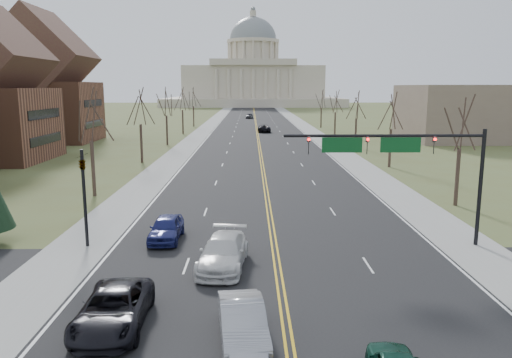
{
  "coord_description": "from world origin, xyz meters",
  "views": [
    {
      "loc": [
        -1.46,
        -16.01,
        9.66
      ],
      "look_at": [
        -1.06,
        19.97,
        3.0
      ],
      "focal_mm": 35.0,
      "sensor_mm": 36.0,
      "label": 1
    }
  ],
  "objects_px": {
    "car_sb_outer_lead": "(113,309)",
    "car_sb_outer_second": "(166,228)",
    "car_sb_inner_second": "(223,252)",
    "car_far_nb": "(264,128)",
    "car_sb_inner_lead": "(243,323)",
    "signal_left": "(84,187)",
    "car_far_sb": "(249,116)",
    "signal_mast": "(399,153)"
  },
  "relations": [
    {
      "from": "car_sb_outer_lead",
      "to": "car_sb_outer_second",
      "type": "height_order",
      "value": "car_sb_outer_second"
    },
    {
      "from": "car_sb_inner_second",
      "to": "car_far_nb",
      "type": "distance_m",
      "value": 82.71
    },
    {
      "from": "car_sb_outer_second",
      "to": "car_far_nb",
      "type": "height_order",
      "value": "car_far_nb"
    },
    {
      "from": "car_sb_inner_lead",
      "to": "car_far_nb",
      "type": "height_order",
      "value": "car_far_nb"
    },
    {
      "from": "signal_left",
      "to": "car_far_sb",
      "type": "bearing_deg",
      "value": 85.57
    },
    {
      "from": "signal_left",
      "to": "car_sb_outer_lead",
      "type": "relative_size",
      "value": 1.06
    },
    {
      "from": "car_sb_inner_lead",
      "to": "car_sb_inner_second",
      "type": "distance_m",
      "value": 8.2
    },
    {
      "from": "signal_mast",
      "to": "car_sb_outer_second",
      "type": "relative_size",
      "value": 2.61
    },
    {
      "from": "signal_mast",
      "to": "car_sb_inner_second",
      "type": "bearing_deg",
      "value": -160.34
    },
    {
      "from": "car_far_sb",
      "to": "car_sb_outer_lead",
      "type": "bearing_deg",
      "value": -85.65
    },
    {
      "from": "car_sb_inner_lead",
      "to": "car_sb_outer_lead",
      "type": "height_order",
      "value": "car_sb_inner_lead"
    },
    {
      "from": "signal_mast",
      "to": "car_far_nb",
      "type": "height_order",
      "value": "signal_mast"
    },
    {
      "from": "car_far_sb",
      "to": "signal_mast",
      "type": "bearing_deg",
      "value": -79.24
    },
    {
      "from": "signal_mast",
      "to": "car_sb_outer_second",
      "type": "height_order",
      "value": "signal_mast"
    },
    {
      "from": "car_sb_inner_second",
      "to": "car_far_sb",
      "type": "xyz_separation_m",
      "value": [
        1.19,
        129.39,
        -0.03
      ]
    },
    {
      "from": "signal_mast",
      "to": "signal_left",
      "type": "xyz_separation_m",
      "value": [
        -18.95,
        0.0,
        -2.05
      ]
    },
    {
      "from": "car_far_sb",
      "to": "car_sb_inner_second",
      "type": "bearing_deg",
      "value": -83.95
    },
    {
      "from": "signal_mast",
      "to": "signal_left",
      "type": "bearing_deg",
      "value": 180.0
    },
    {
      "from": "car_far_nb",
      "to": "car_far_sb",
      "type": "distance_m",
      "value": 46.91
    },
    {
      "from": "signal_mast",
      "to": "car_far_sb",
      "type": "distance_m",
      "value": 126.11
    },
    {
      "from": "signal_left",
      "to": "car_far_nb",
      "type": "xyz_separation_m",
      "value": [
        12.98,
        78.88,
        -2.9
      ]
    },
    {
      "from": "car_sb_inner_lead",
      "to": "car_far_nb",
      "type": "distance_m",
      "value": 90.76
    },
    {
      "from": "signal_mast",
      "to": "car_sb_inner_second",
      "type": "distance_m",
      "value": 12.08
    },
    {
      "from": "car_sb_outer_lead",
      "to": "car_far_sb",
      "type": "xyz_separation_m",
      "value": [
        5.28,
        136.24,
        0.02
      ]
    },
    {
      "from": "car_sb_inner_second",
      "to": "car_sb_outer_lead",
      "type": "bearing_deg",
      "value": -115.34
    },
    {
      "from": "signal_left",
      "to": "car_sb_outer_second",
      "type": "xyz_separation_m",
      "value": [
        4.66,
        1.22,
        -2.91
      ]
    },
    {
      "from": "car_far_nb",
      "to": "car_far_sb",
      "type": "height_order",
      "value": "car_far_sb"
    },
    {
      "from": "signal_mast",
      "to": "car_far_nb",
      "type": "distance_m",
      "value": 79.26
    },
    {
      "from": "signal_mast",
      "to": "car_sb_outer_lead",
      "type": "relative_size",
      "value": 2.14
    },
    {
      "from": "car_sb_inner_second",
      "to": "car_far_nb",
      "type": "xyz_separation_m",
      "value": [
        4.43,
        82.59,
        -0.04
      ]
    },
    {
      "from": "signal_left",
      "to": "car_sb_inner_lead",
      "type": "height_order",
      "value": "signal_left"
    },
    {
      "from": "car_far_sb",
      "to": "car_sb_inner_lead",
      "type": "bearing_deg",
      "value": -83.43
    },
    {
      "from": "signal_left",
      "to": "car_sb_outer_lead",
      "type": "bearing_deg",
      "value": -67.1
    },
    {
      "from": "car_sb_inner_lead",
      "to": "car_sb_outer_lead",
      "type": "relative_size",
      "value": 0.85
    },
    {
      "from": "car_sb_outer_second",
      "to": "car_far_sb",
      "type": "relative_size",
      "value": 0.98
    },
    {
      "from": "car_sb_outer_lead",
      "to": "car_sb_inner_second",
      "type": "height_order",
      "value": "car_sb_inner_second"
    },
    {
      "from": "signal_left",
      "to": "signal_mast",
      "type": "bearing_deg",
      "value": -0.0
    },
    {
      "from": "car_far_nb",
      "to": "signal_mast",
      "type": "bearing_deg",
      "value": 93.09
    },
    {
      "from": "car_far_nb",
      "to": "car_sb_inner_lead",
      "type": "bearing_deg",
      "value": 86.71
    },
    {
      "from": "signal_mast",
      "to": "car_sb_outer_lead",
      "type": "height_order",
      "value": "signal_mast"
    },
    {
      "from": "car_sb_inner_lead",
      "to": "car_sb_outer_second",
      "type": "height_order",
      "value": "car_sb_inner_lead"
    },
    {
      "from": "car_sb_inner_lead",
      "to": "car_sb_outer_lead",
      "type": "xyz_separation_m",
      "value": [
        -5.26,
        1.26,
        -0.01
      ]
    }
  ]
}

